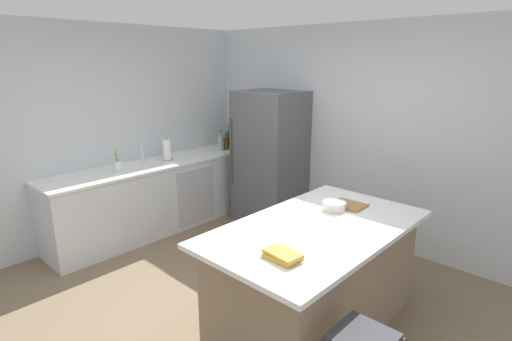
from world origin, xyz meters
The scene contains 16 objects.
ground_plane centered at (0.00, 0.00, 0.00)m, with size 7.20×7.20×0.00m, color #7A664C.
wall_rear centered at (0.00, 2.25, 1.30)m, with size 6.00×0.10×2.60m, color silver.
wall_left centered at (-2.45, 0.00, 1.30)m, with size 0.10×6.00×2.60m, color silver.
counter_run_left centered at (-2.08, 0.66, 0.45)m, with size 0.66×2.91×0.90m.
kitchen_island centered at (0.59, 0.39, 0.46)m, with size 1.10×1.91×0.90m.
refrigerator centered at (-1.19, 1.85, 0.89)m, with size 0.84×0.72×1.79m.
sink_faucet centered at (-2.13, 0.50, 1.06)m, with size 0.15×0.05×0.30m.
flower_vase centered at (-2.04, 0.10, 0.99)m, with size 0.10×0.10×0.31m.
paper_towel_roll centered at (-2.09, 0.84, 1.04)m, with size 0.14×0.14×0.31m.
olive_oil_bottle centered at (-2.13, 2.00, 1.04)m, with size 0.06×0.06×0.35m.
wine_bottle centered at (-2.04, 1.91, 1.04)m, with size 0.07×0.07×0.35m.
syrup_bottle centered at (-2.00, 1.80, 1.00)m, with size 0.07×0.07×0.24m.
gin_bottle centered at (-2.02, 1.71, 1.02)m, with size 0.08×0.08×0.28m.
cookbook_stack centered at (0.73, -0.23, 0.93)m, with size 0.27×0.18×0.05m.
mixing_bowl centered at (0.50, 0.77, 0.94)m, with size 0.20×0.20×0.08m.
cutting_board centered at (0.53, 0.95, 0.91)m, with size 0.30×0.25×0.02m.
Camera 1 is at (2.23, -2.09, 2.17)m, focal length 27.94 mm.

